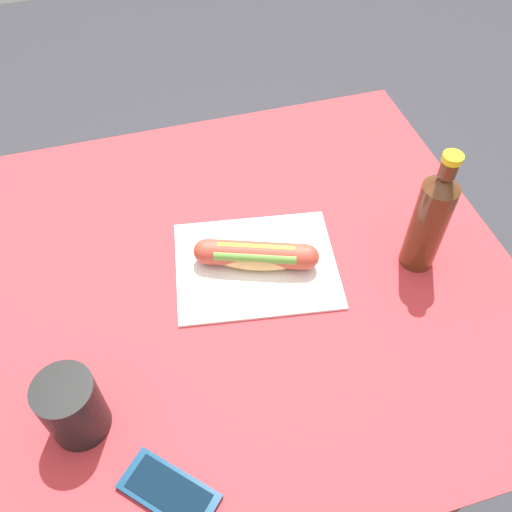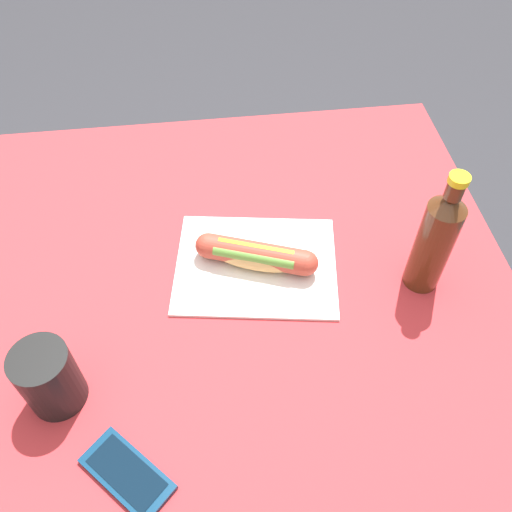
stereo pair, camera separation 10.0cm
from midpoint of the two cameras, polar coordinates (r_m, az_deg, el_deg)
ground_plane at (r=1.69m, az=-0.20°, el=-18.05°), size 6.00×6.00×0.00m
dining_table at (r=1.12m, az=-0.28°, el=-6.34°), size 1.08×0.96×0.77m
paper_wrapper at (r=1.02m, az=2.80°, el=-1.13°), size 0.34×0.28×0.01m
hot_dog at (r=1.00m, az=2.86°, el=-0.08°), size 0.22×0.12×0.05m
cell_phone at (r=0.85m, az=-10.02°, el=-22.04°), size 0.15×0.15×0.01m
soda_bottle at (r=0.98m, az=21.28°, el=1.41°), size 0.06×0.06×0.26m
drinking_cup at (r=0.87m, az=-18.02°, el=-12.45°), size 0.09×0.09×0.12m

